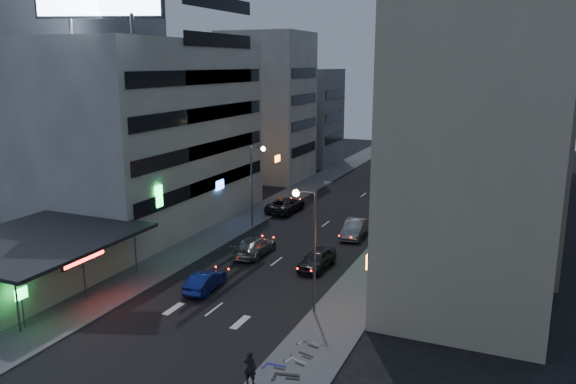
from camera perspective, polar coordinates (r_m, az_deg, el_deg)
The scene contains 28 objects.
ground at distance 35.12m, azimuth -10.95°, elevation -14.13°, with size 180.00×180.00×0.00m, color black.
sidewalk_left at distance 63.41m, azimuth -1.77°, elevation -1.48°, with size 4.00×120.00×0.12m, color #4C4C4F.
sidewalk_right at distance 58.68m, azimuth 12.56°, elevation -2.98°, with size 4.00×120.00×0.12m, color #4C4C4F.
food_court at distance 44.46m, azimuth -24.68°, elevation -6.46°, with size 11.00×13.00×3.88m.
white_building at distance 57.94m, azimuth -14.24°, elevation 5.76°, with size 14.00×24.00×18.00m, color silver.
grey_tower at distance 65.62m, azimuth -19.44°, elevation 13.24°, with size 10.00×14.00×34.00m, color slate.
shophouse_near at distance 36.71m, azimuth 18.22°, elevation 3.13°, with size 10.00×11.00×20.00m, color #B7B08F.
shophouse_mid at distance 48.32m, azimuth 19.95°, elevation 2.82°, with size 11.00×12.00×16.00m, color gray.
shophouse_far at distance 60.88m, azimuth 20.51°, elevation 7.57°, with size 10.00×14.00×22.00m, color #B7B08F.
far_left_a at distance 78.40m, azimuth -2.16°, elevation 8.66°, with size 11.00×10.00×20.00m, color silver.
far_left_b at distance 90.67m, azimuth 1.12°, elevation 7.66°, with size 12.00×10.00×15.00m, color slate.
far_right_a at distance 75.96m, azimuth 21.41°, elevation 6.89°, with size 11.00×12.00×18.00m, color gray.
far_right_b at distance 89.72m, azimuth 22.27°, elevation 9.54°, with size 12.00×12.00×24.00m, color #B7B08F.
street_lamp_right_near at distance 35.46m, azimuth 2.15°, elevation -4.26°, with size 1.60×0.44×8.02m.
street_lamp_left at distance 54.33m, azimuth -3.37°, elevation 1.79°, with size 1.60×0.44×8.02m.
street_lamp_right_far at distance 67.55m, azimuth 12.65°, elevation 3.70°, with size 1.60×0.44×8.02m.
parked_car_right_near at distance 44.61m, azimuth 2.97°, elevation -6.81°, with size 1.85×4.60×1.57m, color #28282D.
parked_car_right_mid at distance 52.72m, azimuth 6.74°, elevation -3.73°, with size 1.70×4.89×1.61m, color gray.
parked_car_left at distance 61.14m, azimuth -0.25°, elevation -1.30°, with size 2.69×5.83×1.62m, color #26272B.
parked_car_right_far at distance 67.26m, azimuth 12.01°, elevation -0.27°, with size 2.25×5.53×1.61m, color gray.
road_car_blue at distance 40.91m, azimuth -8.40°, elevation -8.95°, with size 1.46×4.19×1.38m, color navy.
road_car_silver at distance 47.69m, azimuth -3.43°, elevation -5.52°, with size 2.14×5.26×1.53m, color #9FA3A7.
person at distance 29.43m, azimuth -3.89°, elevation -17.37°, with size 0.65×0.42×1.77m, color black.
scooter_black_a at distance 30.20m, azimuth 1.27°, elevation -17.10°, with size 2.00×0.67×1.23m, color black, non-canonical shape.
scooter_silver_a at distance 31.25m, azimuth 2.07°, elevation -16.21°, with size 1.67×0.56×1.02m, color #989A9F, non-canonical shape.
scooter_blue at distance 30.98m, azimuth -0.09°, elevation -16.44°, with size 1.73×0.58×1.06m, color navy, non-canonical shape.
scooter_black_b at distance 31.91m, azimuth 2.71°, elevation -15.58°, with size 1.64×0.55×1.00m, color black, non-canonical shape.
scooter_silver_b at distance 33.00m, azimuth 3.42°, elevation -14.46°, with size 1.81×0.60×1.11m, color gray, non-canonical shape.
Camera 1 is at (18.07, -25.61, 15.85)m, focal length 35.00 mm.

